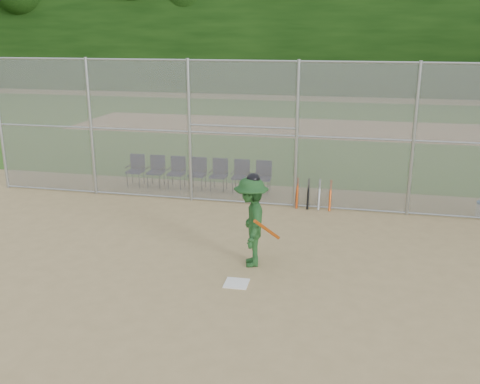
# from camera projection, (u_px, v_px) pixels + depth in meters

# --- Properties ---
(ground) EXTENTS (100.00, 100.00, 0.00)m
(ground) POSITION_uv_depth(u_px,v_px,m) (212.00, 282.00, 10.39)
(ground) COLOR tan
(ground) RESTS_ON ground
(grass_strip) EXTENTS (100.00, 100.00, 0.00)m
(grass_strip) POSITION_uv_depth(u_px,v_px,m) (306.00, 128.00, 27.23)
(grass_strip) COLOR #325F1C
(grass_strip) RESTS_ON ground
(dirt_patch_far) EXTENTS (24.00, 24.00, 0.00)m
(dirt_patch_far) POSITION_uv_depth(u_px,v_px,m) (306.00, 128.00, 27.23)
(dirt_patch_far) COLOR tan
(dirt_patch_far) RESTS_ON ground
(backstop_fence) EXTENTS (16.09, 0.09, 4.00)m
(backstop_fence) POSITION_uv_depth(u_px,v_px,m) (260.00, 132.00, 14.48)
(backstop_fence) COLOR gray
(backstop_fence) RESTS_ON ground
(treeline) EXTENTS (81.00, 60.00, 11.00)m
(treeline) POSITION_uv_depth(u_px,v_px,m) (313.00, 16.00, 27.53)
(treeline) COLOR black
(treeline) RESTS_ON ground
(home_plate) EXTENTS (0.47, 0.47, 0.02)m
(home_plate) POSITION_uv_depth(u_px,v_px,m) (237.00, 283.00, 10.31)
(home_plate) COLOR white
(home_plate) RESTS_ON ground
(batter_at_plate) EXTENTS (1.12, 1.38, 1.97)m
(batter_at_plate) POSITION_uv_depth(u_px,v_px,m) (251.00, 221.00, 10.92)
(batter_at_plate) COLOR #1D4A1F
(batter_at_plate) RESTS_ON ground
(spare_bats) EXTENTS (0.96, 0.35, 0.84)m
(spare_bats) POSITION_uv_depth(u_px,v_px,m) (314.00, 194.00, 14.61)
(spare_bats) COLOR #D84C14
(spare_bats) RESTS_ON ground
(chair_0) EXTENTS (0.54, 0.52, 0.96)m
(chair_0) POSITION_uv_depth(u_px,v_px,m) (135.00, 170.00, 16.87)
(chair_0) COLOR #0F0F37
(chair_0) RESTS_ON ground
(chair_1) EXTENTS (0.54, 0.52, 0.96)m
(chair_1) POSITION_uv_depth(u_px,v_px,m) (156.00, 172.00, 16.73)
(chair_1) COLOR #0F0F37
(chair_1) RESTS_ON ground
(chair_2) EXTENTS (0.54, 0.52, 0.96)m
(chair_2) POSITION_uv_depth(u_px,v_px,m) (176.00, 173.00, 16.59)
(chair_2) COLOR #0F0F37
(chair_2) RESTS_ON ground
(chair_3) EXTENTS (0.54, 0.52, 0.96)m
(chair_3) POSITION_uv_depth(u_px,v_px,m) (197.00, 174.00, 16.44)
(chair_3) COLOR #0F0F37
(chair_3) RESTS_ON ground
(chair_4) EXTENTS (0.54, 0.52, 0.96)m
(chair_4) POSITION_uv_depth(u_px,v_px,m) (219.00, 175.00, 16.30)
(chair_4) COLOR #0F0F37
(chair_4) RESTS_ON ground
(chair_5) EXTENTS (0.54, 0.52, 0.96)m
(chair_5) POSITION_uv_depth(u_px,v_px,m) (240.00, 176.00, 16.16)
(chair_5) COLOR #0F0F37
(chair_5) RESTS_ON ground
(chair_6) EXTENTS (0.54, 0.52, 0.96)m
(chair_6) POSITION_uv_depth(u_px,v_px,m) (263.00, 178.00, 16.02)
(chair_6) COLOR #0F0F37
(chair_6) RESTS_ON ground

